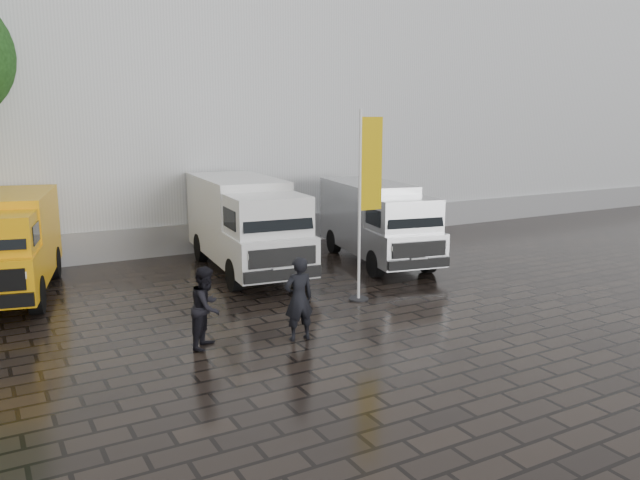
# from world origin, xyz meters

# --- Properties ---
(ground) EXTENTS (120.00, 120.00, 0.00)m
(ground) POSITION_xyz_m (0.00, 0.00, 0.00)
(ground) COLOR black
(ground) RESTS_ON ground
(exhibition_hall) EXTENTS (44.00, 16.00, 12.00)m
(exhibition_hall) POSITION_xyz_m (2.00, 16.00, 6.00)
(exhibition_hall) COLOR silver
(exhibition_hall) RESTS_ON ground
(hall_plinth) EXTENTS (44.00, 0.15, 1.00)m
(hall_plinth) POSITION_xyz_m (2.00, 7.95, 0.50)
(hall_plinth) COLOR gray
(hall_plinth) RESTS_ON ground
(van_yellow) EXTENTS (3.28, 5.88, 2.56)m
(van_yellow) POSITION_xyz_m (-8.19, 5.14, 1.28)
(van_yellow) COLOR #FFAD0D
(van_yellow) RESTS_ON ground
(van_white) EXTENTS (2.70, 6.44, 2.71)m
(van_white) POSITION_xyz_m (-1.82, 4.70, 1.36)
(van_white) COLOR white
(van_white) RESTS_ON ground
(van_silver) EXTENTS (2.91, 5.91, 2.45)m
(van_silver) POSITION_xyz_m (2.26, 3.83, 1.23)
(van_silver) COLOR #A2A4A7
(van_silver) RESTS_ON ground
(flagpole) EXTENTS (0.88, 0.50, 4.69)m
(flagpole) POSITION_xyz_m (-0.35, 0.55, 2.60)
(flagpole) COLOR black
(flagpole) RESTS_ON ground
(wheelie_bin) EXTENTS (0.65, 0.65, 0.95)m
(wheelie_bin) POSITION_xyz_m (7.34, 7.49, 0.47)
(wheelie_bin) COLOR black
(wheelie_bin) RESTS_ON ground
(person_front) EXTENTS (0.65, 0.44, 1.74)m
(person_front) POSITION_xyz_m (-3.15, -1.28, 0.87)
(person_front) COLOR black
(person_front) RESTS_ON ground
(person_tent) EXTENTS (0.99, 1.00, 1.63)m
(person_tent) POSITION_xyz_m (-4.92, -0.75, 0.82)
(person_tent) COLOR black
(person_tent) RESTS_ON ground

